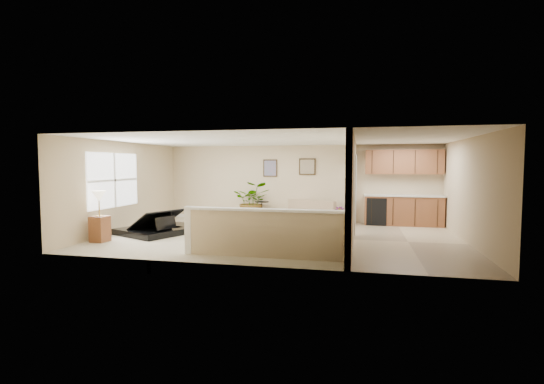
% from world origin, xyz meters
% --- Properties ---
extents(floor, '(9.00, 9.00, 0.00)m').
position_xyz_m(floor, '(0.00, 0.00, 0.00)').
color(floor, '#B0A689').
rests_on(floor, ground).
extents(back_wall, '(9.00, 0.04, 2.50)m').
position_xyz_m(back_wall, '(0.00, 3.00, 1.25)').
color(back_wall, '#C6AF87').
rests_on(back_wall, floor).
extents(front_wall, '(9.00, 0.04, 2.50)m').
position_xyz_m(front_wall, '(0.00, -3.00, 1.25)').
color(front_wall, '#C6AF87').
rests_on(front_wall, floor).
extents(left_wall, '(0.04, 6.00, 2.50)m').
position_xyz_m(left_wall, '(-4.50, 0.00, 1.25)').
color(left_wall, '#C6AF87').
rests_on(left_wall, floor).
extents(right_wall, '(0.04, 6.00, 2.50)m').
position_xyz_m(right_wall, '(4.50, 0.00, 1.25)').
color(right_wall, '#C6AF87').
rests_on(right_wall, floor).
extents(ceiling, '(9.00, 6.00, 0.04)m').
position_xyz_m(ceiling, '(0.00, 0.00, 2.50)').
color(ceiling, white).
rests_on(ceiling, back_wall).
extents(kitchen_vinyl, '(2.70, 6.00, 0.01)m').
position_xyz_m(kitchen_vinyl, '(3.15, 0.00, 0.00)').
color(kitchen_vinyl, tan).
rests_on(kitchen_vinyl, floor).
extents(interior_partition, '(0.18, 5.99, 2.50)m').
position_xyz_m(interior_partition, '(1.80, 0.25, 1.22)').
color(interior_partition, '#C6AF87').
rests_on(interior_partition, floor).
extents(pony_half_wall, '(3.42, 0.22, 1.00)m').
position_xyz_m(pony_half_wall, '(0.08, -2.30, 0.52)').
color(pony_half_wall, '#C6AF87').
rests_on(pony_half_wall, floor).
extents(left_window, '(0.05, 2.15, 1.45)m').
position_xyz_m(left_window, '(-4.49, -0.50, 1.45)').
color(left_window, white).
rests_on(left_window, left_wall).
extents(wall_art_left, '(0.48, 0.04, 0.58)m').
position_xyz_m(wall_art_left, '(-0.95, 2.97, 1.75)').
color(wall_art_left, '#342613').
rests_on(wall_art_left, back_wall).
extents(wall_mirror, '(0.55, 0.04, 0.55)m').
position_xyz_m(wall_mirror, '(0.30, 2.97, 1.80)').
color(wall_mirror, '#342613').
rests_on(wall_mirror, back_wall).
extents(kitchen_cabinets, '(2.36, 0.65, 2.33)m').
position_xyz_m(kitchen_cabinets, '(3.19, 2.73, 0.87)').
color(kitchen_cabinets, brown).
rests_on(kitchen_cabinets, floor).
extents(piano, '(2.28, 2.23, 1.51)m').
position_xyz_m(piano, '(-3.49, -0.26, 0.63)').
color(piano, black).
rests_on(piano, floor).
extents(piano_bench, '(0.52, 0.85, 0.53)m').
position_xyz_m(piano_bench, '(-1.36, -0.03, 0.27)').
color(piano_bench, black).
rests_on(piano_bench, floor).
extents(loveseat, '(2.01, 1.54, 0.95)m').
position_xyz_m(loveseat, '(0.34, 2.47, 0.36)').
color(loveseat, tan).
rests_on(loveseat, floor).
extents(accent_table, '(0.46, 0.46, 0.66)m').
position_xyz_m(accent_table, '(-1.15, 2.61, 0.42)').
color(accent_table, black).
rests_on(accent_table, floor).
extents(palm_plant, '(1.30, 1.16, 1.31)m').
position_xyz_m(palm_plant, '(-1.48, 2.65, 0.64)').
color(palm_plant, black).
rests_on(palm_plant, floor).
extents(small_plant, '(0.39, 0.39, 0.60)m').
position_xyz_m(small_plant, '(1.39, 2.07, 0.25)').
color(small_plant, black).
rests_on(small_plant, floor).
extents(lamp_stand, '(0.39, 0.39, 1.24)m').
position_xyz_m(lamp_stand, '(-4.15, -1.59, 0.52)').
color(lamp_stand, brown).
rests_on(lamp_stand, floor).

